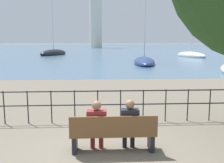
# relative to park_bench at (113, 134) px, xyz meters

# --- Properties ---
(ground_plane) EXTENTS (1000.00, 1000.00, 0.00)m
(ground_plane) POSITION_rel_park_bench_xyz_m (0.00, 0.07, -0.44)
(ground_plane) COLOR #706656
(harbor_water) EXTENTS (600.00, 300.00, 0.01)m
(harbor_water) POSITION_rel_park_bench_xyz_m (0.00, 161.57, -0.44)
(harbor_water) COLOR slate
(harbor_water) RESTS_ON ground_plane
(park_bench) EXTENTS (2.00, 0.45, 0.90)m
(park_bench) POSITION_rel_park_bench_xyz_m (0.00, 0.00, 0.00)
(park_bench) COLOR brown
(park_bench) RESTS_ON ground_plane
(seated_person_left) EXTENTS (0.45, 0.35, 1.22)m
(seated_person_left) POSITION_rel_park_bench_xyz_m (-0.39, 0.08, 0.23)
(seated_person_left) COLOR maroon
(seated_person_left) RESTS_ON ground_plane
(seated_person_right) EXTENTS (0.42, 0.35, 1.24)m
(seated_person_right) POSITION_rel_park_bench_xyz_m (0.39, 0.08, 0.24)
(seated_person_right) COLOR black
(seated_person_right) RESTS_ON ground_plane
(promenade_railing) EXTENTS (10.99, 0.04, 1.05)m
(promenade_railing) POSITION_rel_park_bench_xyz_m (-0.00, 2.20, 0.25)
(promenade_railing) COLOR black
(promenade_railing) RESTS_ON ground_plane
(sailboat_2) EXTENTS (5.53, 8.78, 12.93)m
(sailboat_2) POSITION_rel_park_bench_xyz_m (-9.17, 44.65, -0.07)
(sailboat_2) COLOR black
(sailboat_2) RESTS_ON ground_plane
(sailboat_3) EXTENTS (3.39, 8.92, 9.45)m
(sailboat_3) POSITION_rel_park_bench_xyz_m (5.08, 23.73, -0.17)
(sailboat_3) COLOR navy
(sailboat_3) RESTS_ON ground_plane
(sailboat_4) EXTENTS (3.95, 7.90, 9.55)m
(sailboat_4) POSITION_rel_park_bench_xyz_m (15.73, 37.10, -0.14)
(sailboat_4) COLOR white
(sailboat_4) RESTS_ON ground_plane
(harbor_lighthouse) EXTENTS (5.30, 5.30, 27.90)m
(harbor_lighthouse) POSITION_rel_park_bench_xyz_m (-1.31, 105.85, 12.54)
(harbor_lighthouse) COLOR silver
(harbor_lighthouse) RESTS_ON ground_plane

